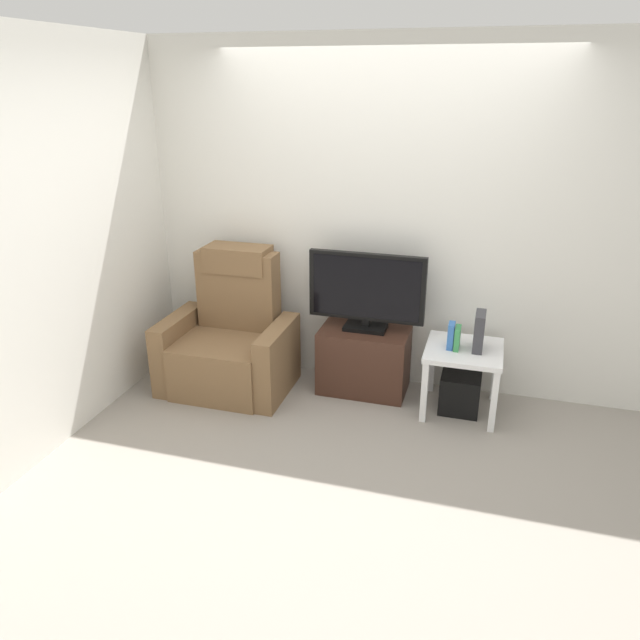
% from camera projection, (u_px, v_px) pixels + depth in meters
% --- Properties ---
extents(ground_plane, '(6.40, 6.40, 0.00)m').
position_uv_depth(ground_plane, '(345.00, 450.00, 4.02)').
color(ground_plane, gray).
extents(wall_back, '(6.40, 0.06, 2.60)m').
position_uv_depth(wall_back, '(385.00, 220.00, 4.54)').
color(wall_back, silver).
rests_on(wall_back, ground).
extents(wall_side, '(0.06, 4.48, 2.60)m').
position_uv_depth(wall_side, '(74.00, 239.00, 4.03)').
color(wall_side, silver).
rests_on(wall_side, ground).
extents(tv_stand, '(0.68, 0.42, 0.51)m').
position_uv_depth(tv_stand, '(364.00, 360.00, 4.71)').
color(tv_stand, '#3D2319').
rests_on(tv_stand, ground).
extents(television, '(0.88, 0.20, 0.60)m').
position_uv_depth(television, '(367.00, 290.00, 4.52)').
color(television, black).
rests_on(television, tv_stand).
extents(recliner_armchair, '(0.98, 0.78, 1.08)m').
position_uv_depth(recliner_armchair, '(230.00, 341.00, 4.76)').
color(recliner_armchair, brown).
rests_on(recliner_armchair, ground).
extents(side_table, '(0.54, 0.54, 0.50)m').
position_uv_depth(side_table, '(463.00, 359.00, 4.36)').
color(side_table, white).
rests_on(side_table, ground).
extents(subwoofer_box, '(0.29, 0.29, 0.29)m').
position_uv_depth(subwoofer_box, '(460.00, 392.00, 4.46)').
color(subwoofer_box, black).
rests_on(subwoofer_box, ground).
extents(book_leftmost, '(0.04, 0.11, 0.19)m').
position_uv_depth(book_leftmost, '(451.00, 336.00, 4.30)').
color(book_leftmost, '#3366B2').
rests_on(book_leftmost, side_table).
extents(book_middle, '(0.04, 0.14, 0.16)m').
position_uv_depth(book_middle, '(457.00, 338.00, 4.29)').
color(book_middle, '#388C4C').
rests_on(book_middle, side_table).
extents(game_console, '(0.07, 0.20, 0.28)m').
position_uv_depth(game_console, '(479.00, 331.00, 4.26)').
color(game_console, '#333338').
rests_on(game_console, side_table).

